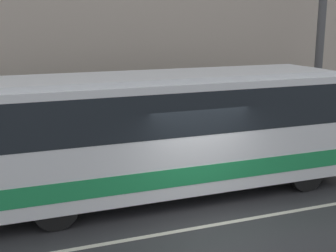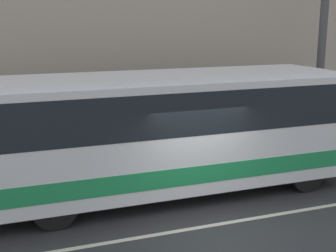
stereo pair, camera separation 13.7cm
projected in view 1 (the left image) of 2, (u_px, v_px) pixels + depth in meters
ground_plane at (216, 225)px, 10.65m from camera, size 60.00×60.00×0.00m
sidewalk at (144, 159)px, 15.38m from camera, size 60.00×2.46×0.14m
building_facade at (130, 18)px, 15.60m from camera, size 60.00×0.35×9.52m
lane_stripe at (216, 224)px, 10.65m from camera, size 54.00×0.14×0.01m
transit_bus at (163, 128)px, 12.06m from camera, size 10.69×2.56×3.22m
utility_pole_near at (321, 22)px, 15.87m from camera, size 0.27×0.27×8.63m
pedestrian_waiting at (150, 133)px, 15.33m from camera, size 0.36×0.36×1.63m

